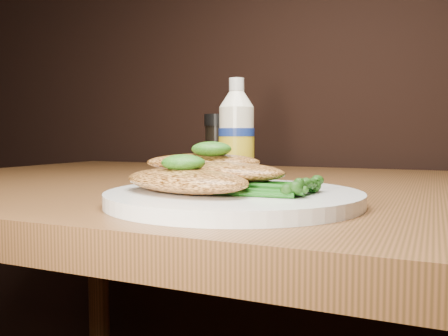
% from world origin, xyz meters
% --- Properties ---
extents(plate, '(0.28, 0.28, 0.01)m').
position_xyz_m(plate, '(0.11, 0.82, 0.76)').
color(plate, white).
rests_on(plate, dining_table).
extents(chicken_front, '(0.18, 0.13, 0.03)m').
position_xyz_m(chicken_front, '(0.07, 0.79, 0.78)').
color(chicken_front, '#D18A42').
rests_on(chicken_front, plate).
extents(chicken_mid, '(0.15, 0.10, 0.02)m').
position_xyz_m(chicken_mid, '(0.09, 0.83, 0.78)').
color(chicken_mid, '#D18A42').
rests_on(chicken_mid, plate).
extents(chicken_back, '(0.16, 0.12, 0.02)m').
position_xyz_m(chicken_back, '(0.05, 0.87, 0.79)').
color(chicken_back, '#D18A42').
rests_on(chicken_back, plate).
extents(pesto_front, '(0.05, 0.04, 0.02)m').
position_xyz_m(pesto_front, '(0.06, 0.79, 0.80)').
color(pesto_front, black).
rests_on(pesto_front, chicken_front).
extents(pesto_back, '(0.06, 0.06, 0.02)m').
position_xyz_m(pesto_back, '(0.06, 0.86, 0.81)').
color(pesto_back, black).
rests_on(pesto_back, chicken_back).
extents(broccolini_bundle, '(0.17, 0.14, 0.02)m').
position_xyz_m(broccolini_bundle, '(0.15, 0.82, 0.78)').
color(broccolini_bundle, '#175512').
rests_on(broccolini_bundle, plate).
extents(mayo_bottle, '(0.07, 0.07, 0.17)m').
position_xyz_m(mayo_bottle, '(-0.00, 1.09, 0.84)').
color(mayo_bottle, white).
rests_on(mayo_bottle, dining_table).
extents(pepper_grinder, '(0.06, 0.06, 0.11)m').
position_xyz_m(pepper_grinder, '(-0.06, 1.14, 0.81)').
color(pepper_grinder, black).
rests_on(pepper_grinder, dining_table).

